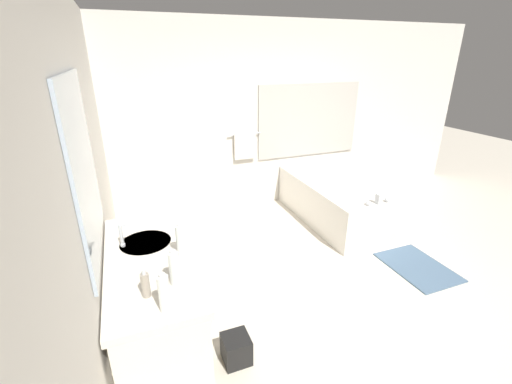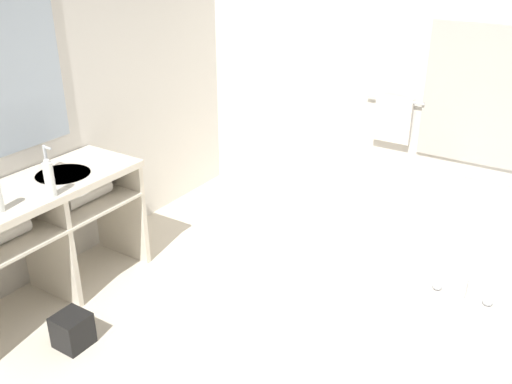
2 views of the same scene
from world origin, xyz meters
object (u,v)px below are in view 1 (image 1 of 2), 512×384
object	(u,v)px
water_bottle_3	(181,240)
water_bottle_2	(174,268)
bathtub	(337,198)
soap_dispenser	(145,285)
water_bottle_1	(164,293)
waste_bin	(236,349)

from	to	relation	value
water_bottle_3	water_bottle_2	bearing A→B (deg)	-106.48
bathtub	soap_dispenser	bearing A→B (deg)	-143.87
bathtub	water_bottle_3	world-z (taller)	water_bottle_3
water_bottle_1	water_bottle_3	distance (m)	0.57
water_bottle_3	soap_dispenser	world-z (taller)	water_bottle_3
soap_dispenser	waste_bin	bearing A→B (deg)	13.03
water_bottle_3	soap_dispenser	size ratio (longest dim) A/B	1.35
water_bottle_2	water_bottle_3	distance (m)	0.33
bathtub	water_bottle_1	xyz separation A→B (m)	(-2.63, -2.15, 0.70)
water_bottle_1	water_bottle_3	bearing A→B (deg)	71.16
water_bottle_3	waste_bin	world-z (taller)	water_bottle_3
bathtub	soap_dispenser	world-z (taller)	soap_dispenser
water_bottle_3	soap_dispenser	distance (m)	0.47
bathtub	waste_bin	world-z (taller)	bathtub
soap_dispenser	waste_bin	world-z (taller)	soap_dispenser
bathtub	water_bottle_3	bearing A→B (deg)	-146.66
water_bottle_3	water_bottle_1	bearing A→B (deg)	-108.84
water_bottle_1	soap_dispenser	world-z (taller)	water_bottle_1
bathtub	water_bottle_3	size ratio (longest dim) A/B	7.27
water_bottle_2	soap_dispenser	size ratio (longest dim) A/B	1.30
water_bottle_1	waste_bin	distance (m)	1.07
water_bottle_2	waste_bin	bearing A→B (deg)	10.68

